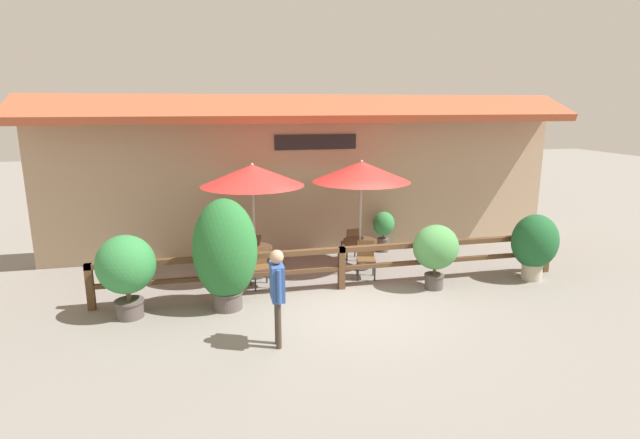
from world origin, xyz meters
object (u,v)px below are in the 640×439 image
object	(u,v)px
chair_near_wallside	(254,249)
chair_middle_wallside	(352,242)
patio_umbrella_near	(252,175)
dining_table_middle	(360,246)
potted_plant_small_flowering	(384,227)
potted_plant_tall_tropical	(436,249)
potted_plant_entrance_palm	(535,243)
potted_plant_corner_fern	(225,252)
pedestrian	(277,285)
dining_table_near	(255,253)
chair_near_streetside	(260,265)
patio_umbrella_middle	(361,172)
chair_middle_streetside	(366,257)
potted_plant_broad_leaf	(126,268)

from	to	relation	value
chair_near_wallside	chair_middle_wallside	xyz separation A→B (m)	(2.54, 0.04, 0.00)
patio_umbrella_near	dining_table_middle	world-z (taller)	patio_umbrella_near
chair_near_wallside	potted_plant_small_flowering	xyz separation A→B (m)	(3.61, 0.63, 0.20)
potted_plant_tall_tropical	potted_plant_entrance_palm	distance (m)	2.47
potted_plant_entrance_palm	potted_plant_corner_fern	world-z (taller)	potted_plant_corner_fern
pedestrian	chair_middle_wallside	bearing A→B (deg)	-29.84
dining_table_near	potted_plant_entrance_palm	size ratio (longest dim) A/B	0.54
chair_near_wallside	potted_plant_tall_tropical	size ratio (longest dim) A/B	0.61
chair_near_streetside	potted_plant_small_flowering	distance (m)	4.10
chair_near_streetside	dining_table_middle	world-z (taller)	chair_near_streetside
chair_near_wallside	dining_table_middle	bearing A→B (deg)	177.81
patio_umbrella_near	potted_plant_tall_tropical	size ratio (longest dim) A/B	1.87
patio_umbrella_near	patio_umbrella_middle	bearing A→B (deg)	0.68
chair_middle_streetside	chair_near_streetside	bearing A→B (deg)	-165.96
potted_plant_corner_fern	pedestrian	distance (m)	1.95
patio_umbrella_near	dining_table_middle	distance (m)	3.17
potted_plant_tall_tropical	potted_plant_broad_leaf	world-z (taller)	potted_plant_broad_leaf
dining_table_near	dining_table_middle	distance (m)	2.59
patio_umbrella_near	potted_plant_broad_leaf	distance (m)	3.43
chair_near_streetside	chair_middle_wallside	distance (m)	2.87
patio_umbrella_middle	potted_plant_small_flowering	distance (m)	2.38
chair_near_streetside	potted_plant_small_flowering	xyz separation A→B (m)	(3.61, 1.93, 0.20)
patio_umbrella_middle	potted_plant_entrance_palm	xyz separation A→B (m)	(3.66, -1.67, -1.54)
dining_table_middle	potted_plant_small_flowering	size ratio (longest dim) A/B	0.74
potted_plant_tall_tropical	potted_plant_small_flowering	size ratio (longest dim) A/B	1.29
patio_umbrella_middle	chair_near_streetside	bearing A→B (deg)	-164.97
chair_near_streetside	chair_near_wallside	bearing A→B (deg)	79.04
potted_plant_small_flowering	potted_plant_tall_tropical	bearing A→B (deg)	-87.78
chair_near_streetside	potted_plant_small_flowering	world-z (taller)	potted_plant_small_flowering
patio_umbrella_middle	dining_table_middle	size ratio (longest dim) A/B	3.25
dining_table_near	potted_plant_small_flowering	world-z (taller)	potted_plant_small_flowering
potted_plant_tall_tropical	potted_plant_corner_fern	xyz separation A→B (m)	(-4.50, -0.09, 0.28)
dining_table_middle	potted_plant_entrance_palm	xyz separation A→B (m)	(3.66, -1.67, 0.29)
potted_plant_corner_fern	pedestrian	size ratio (longest dim) A/B	1.32
pedestrian	potted_plant_corner_fern	bearing A→B (deg)	24.08
dining_table_middle	chair_middle_streetside	size ratio (longest dim) A/B	0.95
patio_umbrella_near	potted_plant_corner_fern	distance (m)	2.27
chair_middle_wallside	potted_plant_small_flowering	world-z (taller)	potted_plant_small_flowering
dining_table_near	chair_middle_streetside	xyz separation A→B (m)	(2.52, -0.63, -0.08)
chair_near_streetside	pedestrian	size ratio (longest dim) A/B	0.52
chair_middle_wallside	potted_plant_entrance_palm	size ratio (longest dim) A/B	0.57
dining_table_near	dining_table_middle	xyz separation A→B (m)	(2.59, 0.03, 0.00)
dining_table_near	potted_plant_tall_tropical	distance (m)	4.13
patio_umbrella_near	chair_middle_wallside	distance (m)	3.29
potted_plant_tall_tropical	potted_plant_broad_leaf	distance (m)	6.34
patio_umbrella_near	dining_table_near	world-z (taller)	patio_umbrella_near
dining_table_near	potted_plant_broad_leaf	size ratio (longest dim) A/B	0.51
chair_near_wallside	potted_plant_small_flowering	size ratio (longest dim) A/B	0.78
dining_table_near	chair_near_streetside	distance (m)	0.66
chair_near_wallside	chair_middle_streetside	size ratio (longest dim) A/B	1.00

